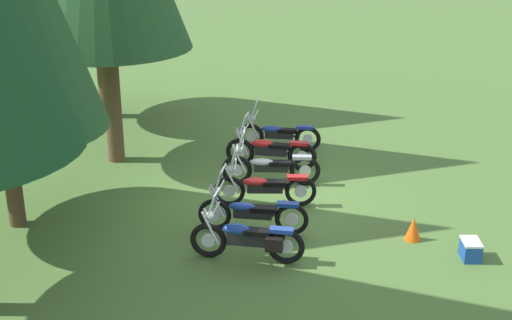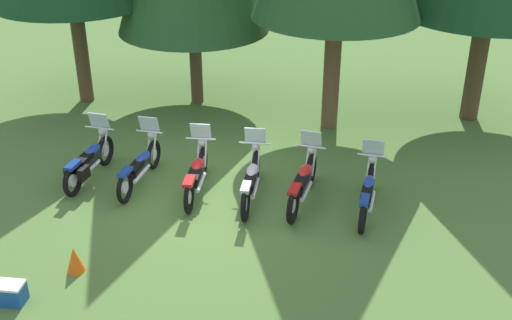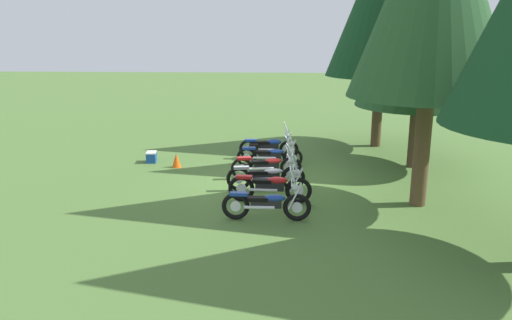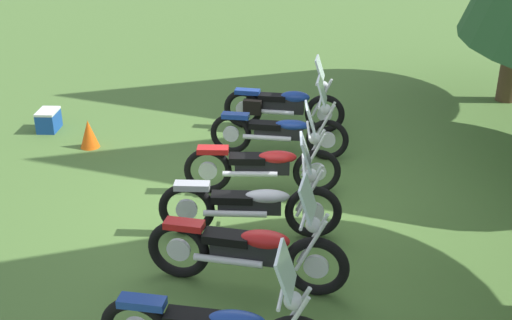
# 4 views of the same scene
# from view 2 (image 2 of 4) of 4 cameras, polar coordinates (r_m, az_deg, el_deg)

# --- Properties ---
(ground_plane) EXTENTS (80.00, 80.00, 0.00)m
(ground_plane) POSITION_cam_2_polar(r_m,az_deg,el_deg) (13.65, -3.31, -3.10)
(ground_plane) COLOR #4C7033
(motorcycle_0) EXTENTS (0.71, 2.17, 1.36)m
(motorcycle_0) POSITION_cam_2_polar(r_m,az_deg,el_deg) (14.46, -14.72, -0.07)
(motorcycle_0) COLOR black
(motorcycle_0) RESTS_ON ground_plane
(motorcycle_1) EXTENTS (0.62, 2.25, 1.35)m
(motorcycle_1) POSITION_cam_2_polar(r_m,az_deg,el_deg) (14.07, -10.30, -0.46)
(motorcycle_1) COLOR black
(motorcycle_1) RESTS_ON ground_plane
(motorcycle_2) EXTENTS (0.66, 2.24, 1.35)m
(motorcycle_2) POSITION_cam_2_polar(r_m,az_deg,el_deg) (13.56, -5.33, -1.19)
(motorcycle_2) COLOR black
(motorcycle_2) RESTS_ON ground_plane
(motorcycle_3) EXTENTS (0.69, 2.31, 1.37)m
(motorcycle_3) POSITION_cam_2_polar(r_m,az_deg,el_deg) (13.26, -0.43, -1.77)
(motorcycle_3) COLOR black
(motorcycle_3) RESTS_ON ground_plane
(motorcycle_4) EXTENTS (0.65, 2.29, 1.37)m
(motorcycle_4) POSITION_cam_2_polar(r_m,az_deg,el_deg) (13.18, 4.22, -1.97)
(motorcycle_4) COLOR black
(motorcycle_4) RESTS_ON ground_plane
(motorcycle_5) EXTENTS (0.62, 2.21, 1.36)m
(motorcycle_5) POSITION_cam_2_polar(r_m,az_deg,el_deg) (13.02, 9.94, -2.85)
(motorcycle_5) COLOR black
(motorcycle_5) RESTS_ON ground_plane
(picnic_cooler) EXTENTS (0.52, 0.39, 0.37)m
(picnic_cooler) POSITION_cam_2_polar(r_m,az_deg,el_deg) (11.38, -21.13, -11.03)
(picnic_cooler) COLOR #19479E
(picnic_cooler) RESTS_ON ground_plane
(traffic_cone) EXTENTS (0.32, 0.32, 0.48)m
(traffic_cone) POSITION_cam_2_polar(r_m,az_deg,el_deg) (11.71, -15.90, -8.55)
(traffic_cone) COLOR #EA590F
(traffic_cone) RESTS_ON ground_plane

